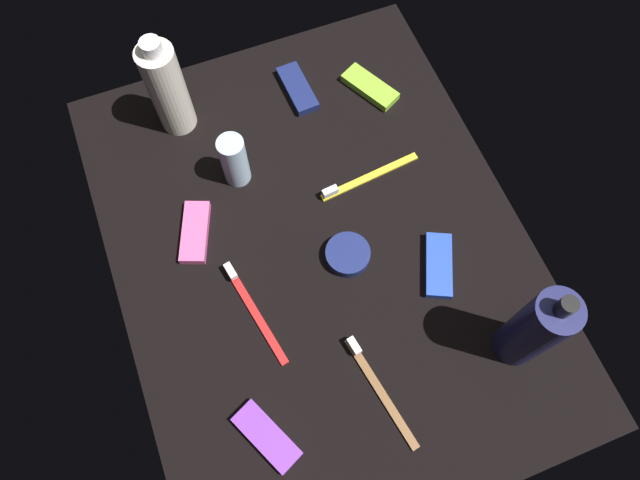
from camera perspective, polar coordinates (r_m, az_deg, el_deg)
The scene contains 13 objects.
ground_plane at distance 93.07cm, azimuth 0.00°, elevation -0.86°, with size 84.00×64.00×1.20cm, color black.
lotion_bottle at distance 83.49cm, azimuth 20.31°, elevation -8.21°, with size 6.19×6.19×21.77cm.
bodywash_bottle at distance 99.47cm, azimuth -14.76°, elevation 14.17°, with size 6.05×6.05×19.83cm.
deodorant_stick at distance 94.64cm, azimuth -8.41°, elevation 7.72°, with size 4.32×4.32×10.21cm, color silver.
toothbrush_yellow at distance 97.45cm, azimuth 4.34°, elevation 6.05°, with size 3.04×18.03×2.10cm.
toothbrush_red at distance 89.28cm, azimuth -6.73°, elevation -6.51°, with size 17.91×4.54×2.10cm.
toothbrush_brown at distance 86.56cm, azimuth 5.66°, elevation -13.94°, with size 17.94×4.25×2.10cm.
snack_bar_lime at distance 107.51cm, azimuth 4.91°, elevation 14.71°, with size 10.40×4.00×1.50cm, color #8CD133.
snack_bar_pink at distance 94.83cm, azimuth -12.15°, elevation 0.75°, with size 10.40×4.00×1.50cm, color #E55999.
snack_bar_blue at distance 92.47cm, azimuth 11.55°, elevation -2.45°, with size 10.40×4.00×1.50cm, color blue.
snack_bar_purple at distance 85.55cm, azimuth -5.24°, elevation -18.64°, with size 10.40×4.00×1.50cm, color purple.
snack_bar_navy at distance 107.02cm, azimuth -2.22°, elevation 14.61°, with size 10.40×4.00×1.50cm, color navy.
cream_tin_left at distance 91.11cm, azimuth 2.73°, elevation -1.44°, with size 7.07×7.07×1.95cm, color navy.
Camera 1 is at (-32.31, 12.53, 85.77)cm, focal length 32.63 mm.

